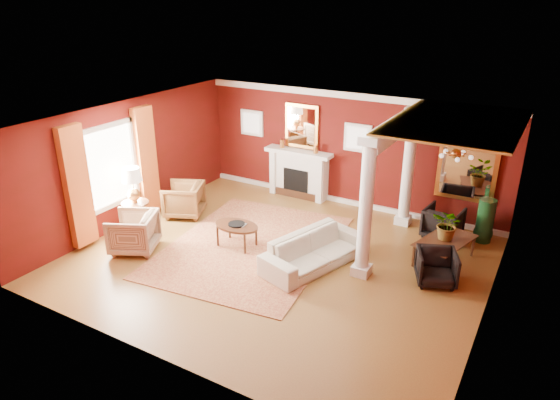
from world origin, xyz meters
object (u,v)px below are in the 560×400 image
Objects in this scene: sofa at (314,246)px; coffee_table at (237,227)px; armchair_stripe at (133,231)px; dining_table at (446,245)px; side_table at (133,189)px; armchair_leopard at (184,198)px.

coffee_table is (-1.82, -0.09, 0.02)m from sofa.
armchair_stripe reaches higher than coffee_table.
sofa is 2.68m from dining_table.
sofa is 2.45× the size of armchair_stripe.
sofa is 4.32m from side_table.
coffee_table is at bearing 46.90° from armchair_leopard.
dining_table is at bearing 73.61° from armchair_leopard.
sofa is 1.64× the size of dining_table.
armchair_stripe is at bearing -145.08° from coffee_table.
sofa is at bearing 84.23° from armchair_stripe.
sofa is 2.26× the size of coffee_table.
dining_table is (5.86, 2.79, -0.08)m from armchair_stripe.
sofa reaches higher than dining_table.
sofa is 3.85m from armchair_stripe.
side_table is (-2.42, -0.53, 0.58)m from coffee_table.
coffee_table is at bearing 98.81° from armchair_stripe.
armchair_leopard reaches higher than dining_table.
armchair_stripe is (-3.61, -1.34, 0.02)m from sofa.
armchair_stripe is at bearing 131.27° from dining_table.
dining_table reaches higher than coffee_table.
armchair_stripe is 0.67× the size of dining_table.
armchair_stripe reaches higher than dining_table.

